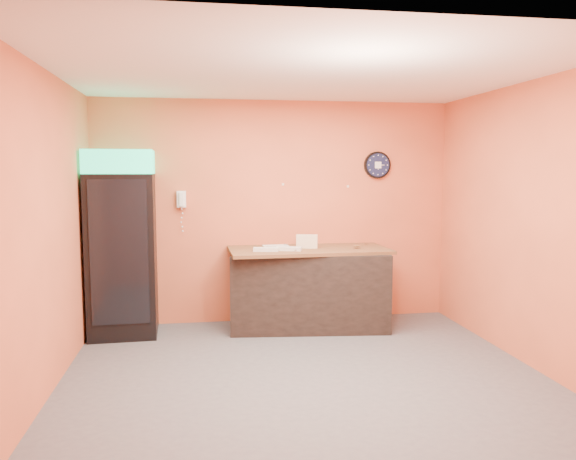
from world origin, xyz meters
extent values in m
plane|color=#47474C|center=(0.00, 0.00, 0.00)|extent=(4.50, 4.50, 0.00)
cube|color=#E1683F|center=(0.00, 2.00, 1.40)|extent=(4.50, 0.02, 2.80)
cube|color=#E1683F|center=(-2.25, 0.00, 1.40)|extent=(0.02, 4.00, 2.80)
cube|color=#E1683F|center=(2.25, 0.00, 1.40)|extent=(0.02, 4.00, 2.80)
cube|color=white|center=(0.00, 0.00, 2.80)|extent=(4.50, 4.00, 0.02)
cube|color=black|center=(-1.85, 1.65, 0.94)|extent=(0.78, 0.78, 1.89)
cube|color=#18D38B|center=(-1.85, 1.65, 2.02)|extent=(0.78, 0.78, 0.27)
cube|color=black|center=(-1.86, 1.27, 1.02)|extent=(0.63, 0.04, 1.62)
cube|color=black|center=(0.36, 1.58, 0.47)|extent=(1.96, 1.03, 0.94)
cylinder|color=black|center=(1.33, 1.98, 1.99)|extent=(0.35, 0.05, 0.35)
cylinder|color=#0F1433|center=(1.33, 1.95, 1.99)|extent=(0.30, 0.01, 0.30)
cube|color=white|center=(1.33, 1.94, 1.99)|extent=(0.08, 0.00, 0.08)
cube|color=white|center=(-1.17, 1.96, 1.57)|extent=(0.11, 0.06, 0.20)
cube|color=white|center=(-1.17, 1.91, 1.57)|extent=(0.05, 0.04, 0.17)
cube|color=brown|center=(0.36, 1.58, 0.96)|extent=(1.95, 0.94, 0.04)
cube|color=beige|center=(0.34, 1.60, 1.01)|extent=(0.27, 0.15, 0.05)
cube|color=beige|center=(0.34, 1.60, 1.06)|extent=(0.27, 0.15, 0.05)
cube|color=beige|center=(0.34, 1.60, 1.12)|extent=(0.27, 0.15, 0.05)
cube|color=beige|center=(-0.19, 1.42, 1.00)|extent=(0.31, 0.17, 0.04)
cube|color=beige|center=(0.09, 1.43, 1.00)|extent=(0.32, 0.22, 0.04)
cube|color=beige|center=(-0.05, 1.61, 1.00)|extent=(0.31, 0.14, 0.04)
cylinder|color=silver|center=(0.08, 1.60, 1.01)|extent=(0.06, 0.06, 0.06)
camera|label=1|loc=(-0.95, -5.07, 1.93)|focal=35.00mm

